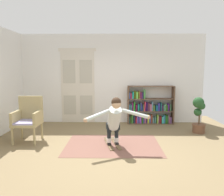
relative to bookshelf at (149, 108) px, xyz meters
The scene contains 9 objects.
ground_plane 2.72m from the bookshelf, 116.64° to the right, with size 7.20×7.20×0.00m, color olive.
back_wall 1.54m from the bookshelf, behind, with size 6.00×0.10×2.90m, color white.
double_door 2.44m from the bookshelf, behind, with size 1.22×0.05×2.45m.
rug 2.44m from the bookshelf, 118.85° to the right, with size 2.19×1.55×0.01m, color brown.
bookshelf is the anchor object (origin of this frame).
wicker_chair 3.70m from the bookshelf, 150.84° to the right, with size 0.61×0.61×1.10m.
potted_plant 1.62m from the bookshelf, 40.29° to the right, with size 0.38×0.36×1.01m.
skis_pair 2.41m from the bookshelf, 119.32° to the right, with size 0.44×0.82×0.07m.
person_skier 2.54m from the bookshelf, 116.02° to the right, with size 1.42×0.82×1.10m.
Camera 1 is at (0.10, -4.64, 1.76)m, focal length 34.98 mm.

